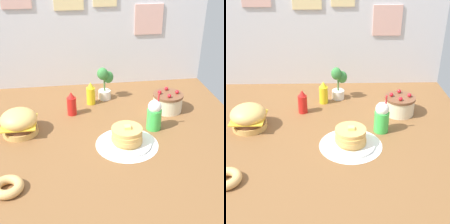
% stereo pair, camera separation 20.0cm
% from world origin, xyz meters
% --- Properties ---
extents(ground_plane, '(2.00, 1.91, 0.02)m').
position_xyz_m(ground_plane, '(0.00, 0.00, -0.01)').
color(ground_plane, brown).
extents(back_wall, '(2.00, 0.04, 1.10)m').
position_xyz_m(back_wall, '(0.00, 0.95, 0.55)').
color(back_wall, silver).
rests_on(back_wall, ground_plane).
extents(doily_mat, '(0.39, 0.39, 0.00)m').
position_xyz_m(doily_mat, '(0.16, -0.04, 0.00)').
color(doily_mat, white).
rests_on(doily_mat, ground_plane).
extents(burger, '(0.24, 0.24, 0.17)m').
position_xyz_m(burger, '(-0.51, 0.19, 0.08)').
color(burger, '#DBA859').
rests_on(burger, ground_plane).
extents(pancake_stack, '(0.30, 0.30, 0.13)m').
position_xyz_m(pancake_stack, '(0.16, -0.04, 0.05)').
color(pancake_stack, white).
rests_on(pancake_stack, doily_mat).
extents(layer_cake, '(0.22, 0.22, 0.16)m').
position_xyz_m(layer_cake, '(0.54, 0.37, 0.07)').
color(layer_cake, beige).
rests_on(layer_cake, ground_plane).
extents(ketchup_bottle, '(0.07, 0.07, 0.18)m').
position_xyz_m(ketchup_bottle, '(-0.16, 0.40, 0.08)').
color(ketchup_bottle, red).
rests_on(ketchup_bottle, ground_plane).
extents(mustard_bottle, '(0.07, 0.07, 0.18)m').
position_xyz_m(mustard_bottle, '(-0.01, 0.56, 0.08)').
color(mustard_bottle, yellow).
rests_on(mustard_bottle, ground_plane).
extents(cream_soda_cup, '(0.10, 0.10, 0.27)m').
position_xyz_m(cream_soda_cup, '(0.37, 0.13, 0.10)').
color(cream_soda_cup, green).
rests_on(cream_soda_cup, ground_plane).
extents(donut_pink_glaze, '(0.17, 0.17, 0.05)m').
position_xyz_m(donut_pink_glaze, '(-0.51, -0.36, 0.03)').
color(donut_pink_glaze, tan).
rests_on(donut_pink_glaze, ground_plane).
extents(potted_plant, '(0.12, 0.11, 0.27)m').
position_xyz_m(potted_plant, '(0.10, 0.63, 0.14)').
color(potted_plant, white).
rests_on(potted_plant, ground_plane).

